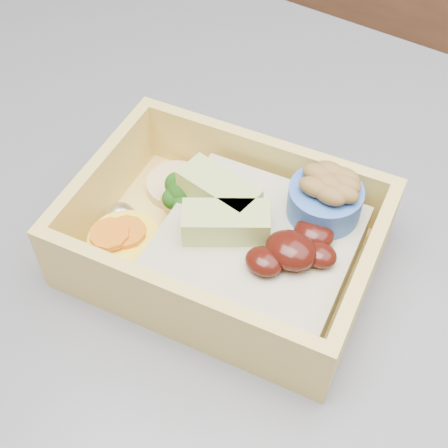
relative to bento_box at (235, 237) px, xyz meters
The scene contains 1 object.
bento_box is the anchor object (origin of this frame).
Camera 1 is at (0.23, -0.21, 1.27)m, focal length 50.00 mm.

